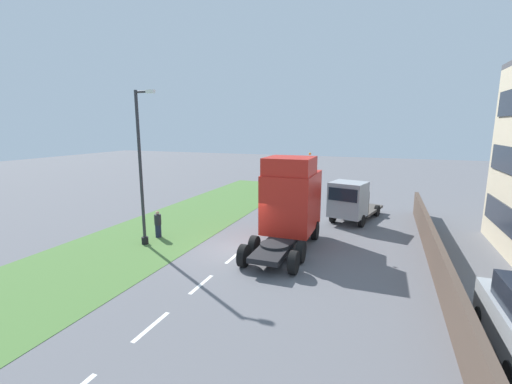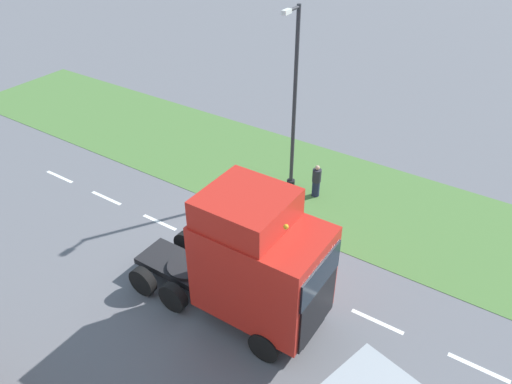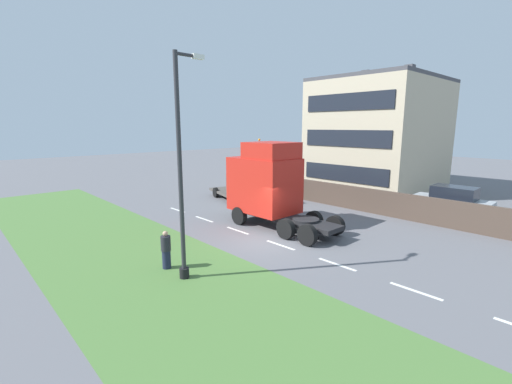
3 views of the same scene
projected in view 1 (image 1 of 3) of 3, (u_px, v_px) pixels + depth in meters
name	position (u px, v px, depth m)	size (l,w,h in m)	color
ground_plane	(239.00, 252.00, 17.50)	(120.00, 120.00, 0.00)	slate
grass_verge	(143.00, 239.00, 19.58)	(7.00, 44.00, 0.01)	#4C7538
lane_markings	(234.00, 257.00, 16.85)	(0.16, 21.00, 0.00)	white
boundary_wall	(438.00, 261.00, 14.22)	(0.25, 24.00, 1.60)	#4C3D33
lorry_cab	(291.00, 201.00, 18.41)	(2.71, 6.94, 4.90)	black
flatbed_truck	(350.00, 201.00, 22.49)	(3.42, 5.95, 2.82)	#999EA3
lamp_post	(142.00, 177.00, 17.97)	(1.30, 0.36, 8.13)	black
pedestrian	(158.00, 225.00, 19.72)	(0.39, 0.39, 1.56)	#1E233D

